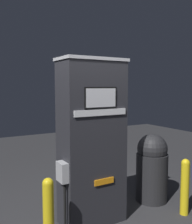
% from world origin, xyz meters
% --- Properties ---
extents(gas_pump, '(0.95, 0.49, 2.21)m').
position_xyz_m(gas_pump, '(-0.00, 0.22, 1.11)').
color(gas_pump, '#28282D').
rests_on(gas_pump, ground_plane).
extents(safety_bollard, '(0.12, 0.12, 0.88)m').
position_xyz_m(safety_bollard, '(-0.78, -0.20, 0.46)').
color(safety_bollard, yellow).
rests_on(safety_bollard, ground_plane).
extents(trash_bin, '(0.51, 0.51, 1.09)m').
position_xyz_m(trash_bin, '(1.17, 0.31, 0.55)').
color(trash_bin, '#232326').
rests_on(trash_bin, ground_plane).
extents(safety_bollard_far, '(0.12, 0.12, 0.82)m').
position_xyz_m(safety_bollard_far, '(1.25, -0.29, 0.43)').
color(safety_bollard_far, yellow).
rests_on(safety_bollard_far, ground_plane).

